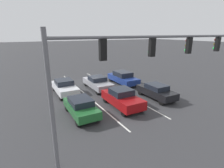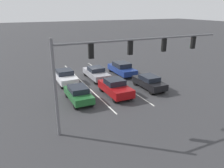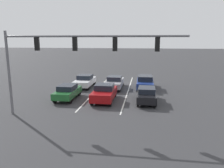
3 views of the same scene
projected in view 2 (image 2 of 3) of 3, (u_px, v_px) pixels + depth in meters
The scene contains 10 objects.
ground_plane at pixel (90, 75), 27.83m from camera, with size 240.00×240.00×0.00m, color #333335.
lane_stripe_left_divider at pixel (112, 79), 26.31m from camera, with size 0.12×17.28×0.01m, color silver.
lane_stripe_center_divider at pixel (83, 83), 24.85m from camera, with size 0.12×17.28×0.01m, color silver.
car_maroon_midlane_front at pixel (115, 87), 21.10m from camera, with size 1.93×4.32×1.60m.
car_black_leftlane_front at pixel (149, 82), 22.84m from camera, with size 1.73×4.19×1.42m.
car_darkgreen_rightlane_front at pixel (78, 94), 19.68m from camera, with size 1.73×4.05×1.43m.
car_gray_midlane_second at pixel (96, 73), 26.04m from camera, with size 1.87×4.68×1.44m.
car_silver_rightlane_second at pixel (65, 76), 24.62m from camera, with size 1.89×4.47×1.49m.
car_navy_leftlane_second at pixel (122, 68), 27.78m from camera, with size 1.91×4.68×1.55m.
traffic_signal_gantry at pixel (122, 56), 14.95m from camera, with size 13.17×0.37×6.42m.
Camera 2 is at (8.87, 25.31, 8.05)m, focal length 35.00 mm.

